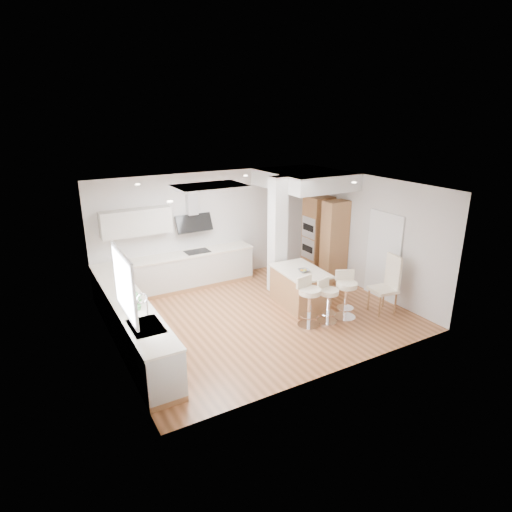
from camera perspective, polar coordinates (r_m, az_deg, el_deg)
ground at (r=9.38m, az=0.42°, el=-7.83°), size 6.00×6.00×0.00m
ceiling at (r=9.38m, az=0.42°, el=-7.83°), size 6.00×5.00×0.02m
wall_back at (r=10.99m, az=-6.13°, el=3.88°), size 6.00×0.04×2.80m
wall_left at (r=7.87m, az=-18.84°, el=-3.14°), size 0.04×5.00×2.80m
wall_right at (r=10.61m, az=14.61°, el=2.83°), size 0.04×5.00×2.80m
skylight at (r=8.69m, az=-6.13°, el=9.18°), size 4.10×2.10×0.06m
window_left at (r=6.95m, az=-17.22°, el=-3.27°), size 0.06×1.28×1.07m
doorway_right at (r=10.31m, az=16.62°, el=-0.14°), size 0.05×1.00×2.10m
counter_left at (r=8.51m, az=-16.50°, el=-8.18°), size 0.63×4.50×1.35m
counter_back at (r=10.63m, az=-9.91°, el=-0.78°), size 3.62×0.63×2.50m
pillar at (r=10.15m, az=2.88°, el=2.71°), size 0.35×0.35×2.80m
soffit at (r=10.84m, az=6.45°, el=10.14°), size 1.78×2.20×0.40m
oven_column at (r=11.38m, az=9.03°, el=2.44°), size 0.63×1.21×2.10m
peninsula at (r=9.74m, az=5.85°, el=-4.15°), size 1.01×1.44×0.91m
bar_stool_a at (r=8.76m, az=7.05°, el=-5.74°), size 0.55×0.55×1.05m
bar_stool_b at (r=9.00m, az=9.54°, el=-5.63°), size 0.52×0.52×0.94m
bar_stool_c at (r=9.24m, az=11.89°, el=-4.76°), size 0.61×0.61×1.03m
dining_chair at (r=9.71m, az=17.20°, el=-3.32°), size 0.57×0.57×1.29m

